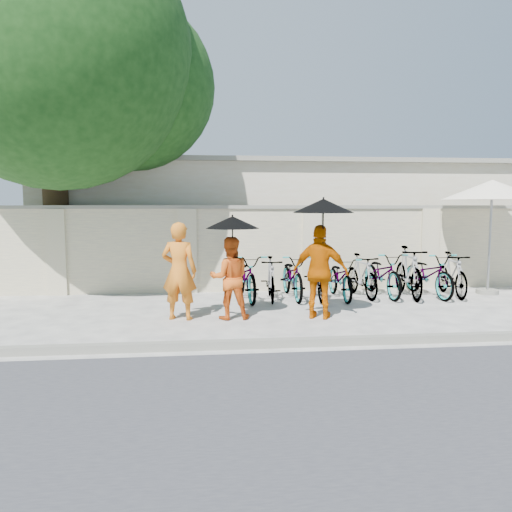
{
  "coord_description": "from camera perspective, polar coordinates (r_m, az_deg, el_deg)",
  "views": [
    {
      "loc": [
        -0.66,
        -8.82,
        2.1
      ],
      "look_at": [
        0.39,
        0.79,
        1.1
      ],
      "focal_mm": 35.0,
      "sensor_mm": 36.0,
      "label": 1
    }
  ],
  "objects": [
    {
      "name": "bike_6",
      "position": [
        11.79,
        14.28,
        -2.01
      ],
      "size": [
        0.8,
        1.99,
        1.03
      ],
      "primitive_type": "imported",
      "rotation": [
        0.0,
        0.0,
        0.06
      ],
      "color": "#989898",
      "rests_on": "ground"
    },
    {
      "name": "bike_9",
      "position": [
        12.26,
        21.49,
        -1.97
      ],
      "size": [
        0.64,
        1.72,
        1.01
      ],
      "primitive_type": "imported",
      "rotation": [
        0.0,
        0.0,
        -0.1
      ],
      "color": "#989898",
      "rests_on": "ground"
    },
    {
      "name": "bike_1",
      "position": [
        10.95,
        1.71,
        -2.62
      ],
      "size": [
        0.56,
        1.61,
        0.95
      ],
      "primitive_type": "imported",
      "rotation": [
        0.0,
        0.0,
        -0.07
      ],
      "color": "#989898",
      "rests_on": "ground"
    },
    {
      "name": "bike_3",
      "position": [
        11.22,
        6.95,
        -2.03
      ],
      "size": [
        0.63,
        1.89,
        1.12
      ],
      "primitive_type": "imported",
      "rotation": [
        0.0,
        0.0,
        -0.06
      ],
      "color": "#989898",
      "rests_on": "ground"
    },
    {
      "name": "compound_wall",
      "position": [
        12.18,
        1.61,
        0.73
      ],
      "size": [
        20.0,
        0.3,
        2.0
      ],
      "primitive_type": "cube",
      "color": "beige",
      "rests_on": "ground"
    },
    {
      "name": "monk_center",
      "position": [
        9.15,
        -3.02,
        -2.53
      ],
      "size": [
        0.75,
        0.59,
        1.52
      ],
      "primitive_type": "imported",
      "rotation": [
        0.0,
        0.0,
        3.16
      ],
      "color": "#D25414",
      "rests_on": "ground"
    },
    {
      "name": "shade_tree",
      "position": [
        12.53,
        -21.16,
        19.37
      ],
      "size": [
        6.7,
        6.2,
        8.2
      ],
      "color": "#3F2B13",
      "rests_on": "ground"
    },
    {
      "name": "parasol_center",
      "position": [
        8.98,
        -2.71,
        3.87
      ],
      "size": [
        0.97,
        0.97,
        1.03
      ],
      "color": "black",
      "rests_on": "ground"
    },
    {
      "name": "building_behind",
      "position": [
        16.05,
        3.31,
        4.12
      ],
      "size": [
        14.0,
        6.0,
        3.2
      ],
      "primitive_type": "cube",
      "color": "beige",
      "rests_on": "ground"
    },
    {
      "name": "monk_left",
      "position": [
        9.18,
        -8.77,
        -1.71
      ],
      "size": [
        0.74,
        0.58,
        1.79
      ],
      "primitive_type": "imported",
      "rotation": [
        0.0,
        0.0,
        2.89
      ],
      "color": "orange",
      "rests_on": "ground"
    },
    {
      "name": "ground",
      "position": [
        9.09,
        -1.93,
        -7.45
      ],
      "size": [
        80.0,
        80.0,
        0.0
      ],
      "primitive_type": "plane",
      "color": "beige"
    },
    {
      "name": "bike_4",
      "position": [
        11.28,
        9.65,
        -2.46
      ],
      "size": [
        0.63,
        1.81,
        0.95
      ],
      "primitive_type": "imported",
      "rotation": [
        0.0,
        0.0,
        -0.0
      ],
      "color": "#989898",
      "rests_on": "ground"
    },
    {
      "name": "bike_0",
      "position": [
        10.98,
        -1.07,
        -2.4
      ],
      "size": [
        0.88,
        2.01,
        1.03
      ],
      "primitive_type": "imported",
      "rotation": [
        0.0,
        0.0,
        0.1
      ],
      "color": "#989898",
      "rests_on": "ground"
    },
    {
      "name": "bike_5",
      "position": [
        11.54,
        11.98,
        -2.23
      ],
      "size": [
        0.64,
        1.68,
        0.98
      ],
      "primitive_type": "imported",
      "rotation": [
        0.0,
        0.0,
        0.11
      ],
      "color": "#989898",
      "rests_on": "ground"
    },
    {
      "name": "parasol_right",
      "position": [
        9.07,
        7.71,
        5.71
      ],
      "size": [
        1.11,
        1.11,
        1.22
      ],
      "color": "black",
      "rests_on": "ground"
    },
    {
      "name": "bike_7",
      "position": [
        11.78,
        17.03,
        -1.78
      ],
      "size": [
        0.74,
        1.97,
        1.15
      ],
      "primitive_type": "imported",
      "rotation": [
        0.0,
        0.0,
        -0.11
      ],
      "color": "#989898",
      "rests_on": "ground"
    },
    {
      "name": "kerb",
      "position": [
        7.43,
        -0.93,
        -10.02
      ],
      "size": [
        40.0,
        0.16,
        0.12
      ],
      "primitive_type": "cube",
      "color": "gray",
      "rests_on": "ground"
    },
    {
      "name": "bike_8",
      "position": [
        12.09,
        19.14,
        -1.98
      ],
      "size": [
        0.92,
        2.01,
        1.02
      ],
      "primitive_type": "imported",
      "rotation": [
        0.0,
        0.0,
        0.13
      ],
      "color": "#989898",
      "rests_on": "ground"
    },
    {
      "name": "patio_umbrella",
      "position": [
        12.86,
        25.37,
        6.72
      ],
      "size": [
        2.39,
        2.39,
        2.67
      ],
      "rotation": [
        0.0,
        0.0,
        0.07
      ],
      "color": "gray",
      "rests_on": "ground"
    },
    {
      "name": "bike_2",
      "position": [
        11.21,
        4.24,
        -2.3
      ],
      "size": [
        0.73,
        1.93,
        1.0
      ],
      "primitive_type": "imported",
      "rotation": [
        0.0,
        0.0,
        0.03
      ],
      "color": "#989898",
      "rests_on": "ground"
    },
    {
      "name": "monk_right",
      "position": [
        9.23,
        7.36,
        -1.82
      ],
      "size": [
        1.1,
        0.79,
        1.73
      ],
      "primitive_type": "imported",
      "rotation": [
        0.0,
        0.0,
        2.73
      ],
      "color": "#BE5400",
      "rests_on": "ground"
    }
  ]
}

